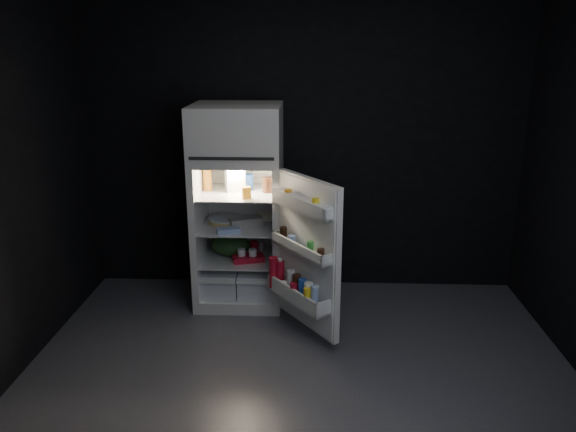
{
  "coord_description": "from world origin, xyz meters",
  "views": [
    {
      "loc": [
        0.07,
        -3.43,
        2.28
      ],
      "look_at": [
        -0.12,
        1.0,
        0.9
      ],
      "focal_mm": 35.0,
      "sensor_mm": 36.0,
      "label": 1
    }
  ],
  "objects_px": {
    "refrigerator": "(239,199)",
    "fridge_door": "(304,257)",
    "yogurt_tray": "(248,258)",
    "egg_carton": "(246,222)",
    "milk_jug": "(235,177)"
  },
  "relations": [
    {
      "from": "refrigerator",
      "to": "yogurt_tray",
      "type": "height_order",
      "value": "refrigerator"
    },
    {
      "from": "fridge_door",
      "to": "yogurt_tray",
      "type": "bearing_deg",
      "value": 133.65
    },
    {
      "from": "fridge_door",
      "to": "egg_carton",
      "type": "height_order",
      "value": "fridge_door"
    },
    {
      "from": "milk_jug",
      "to": "yogurt_tray",
      "type": "relative_size",
      "value": 0.88
    },
    {
      "from": "refrigerator",
      "to": "egg_carton",
      "type": "distance_m",
      "value": 0.22
    },
    {
      "from": "egg_carton",
      "to": "yogurt_tray",
      "type": "height_order",
      "value": "egg_carton"
    },
    {
      "from": "yogurt_tray",
      "to": "egg_carton",
      "type": "bearing_deg",
      "value": 87.6
    },
    {
      "from": "milk_jug",
      "to": "egg_carton",
      "type": "relative_size",
      "value": 0.81
    },
    {
      "from": "milk_jug",
      "to": "egg_carton",
      "type": "xyz_separation_m",
      "value": [
        0.1,
        -0.07,
        -0.38
      ]
    },
    {
      "from": "fridge_door",
      "to": "yogurt_tray",
      "type": "relative_size",
      "value": 4.48
    },
    {
      "from": "refrigerator",
      "to": "yogurt_tray",
      "type": "bearing_deg",
      "value": -58.7
    },
    {
      "from": "refrigerator",
      "to": "fridge_door",
      "type": "bearing_deg",
      "value": -48.75
    },
    {
      "from": "egg_carton",
      "to": "fridge_door",
      "type": "bearing_deg",
      "value": -71.64
    },
    {
      "from": "fridge_door",
      "to": "milk_jug",
      "type": "height_order",
      "value": "fridge_door"
    },
    {
      "from": "fridge_door",
      "to": "refrigerator",
      "type": "bearing_deg",
      "value": 131.25
    }
  ]
}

